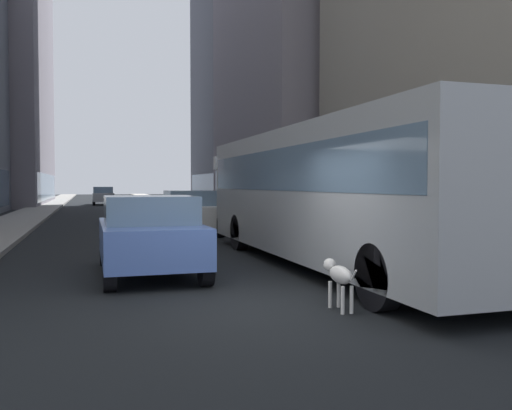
{
  "coord_description": "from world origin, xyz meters",
  "views": [
    {
      "loc": [
        -2.36,
        -7.79,
        1.86
      ],
      "look_at": [
        1.12,
        3.52,
        1.4
      ],
      "focal_mm": 38.02,
      "sensor_mm": 36.0,
      "label": 1
    }
  ],
  "objects_px": {
    "transit_bus": "(329,188)",
    "car_silver_sedan": "(103,196)",
    "car_white_van": "(189,212)",
    "traffic_light_near": "(490,154)",
    "dalmatian_dog": "(339,275)",
    "pedestrian_with_handbag": "(374,213)",
    "car_blue_hatchback": "(150,235)"
  },
  "relations": [
    {
      "from": "car_white_van",
      "to": "pedestrian_with_handbag",
      "type": "relative_size",
      "value": 2.51
    },
    {
      "from": "car_silver_sedan",
      "to": "car_blue_hatchback",
      "type": "bearing_deg",
      "value": -90.0
    },
    {
      "from": "car_silver_sedan",
      "to": "traffic_light_near",
      "type": "bearing_deg",
      "value": -81.78
    },
    {
      "from": "car_blue_hatchback",
      "to": "car_white_van",
      "type": "bearing_deg",
      "value": 74.92
    },
    {
      "from": "car_white_van",
      "to": "traffic_light_near",
      "type": "bearing_deg",
      "value": -72.22
    },
    {
      "from": "dalmatian_dog",
      "to": "traffic_light_near",
      "type": "bearing_deg",
      "value": 18.95
    },
    {
      "from": "car_white_van",
      "to": "car_blue_hatchback",
      "type": "distance_m",
      "value": 9.22
    },
    {
      "from": "transit_bus",
      "to": "car_blue_hatchback",
      "type": "bearing_deg",
      "value": 179.92
    },
    {
      "from": "pedestrian_with_handbag",
      "to": "car_silver_sedan",
      "type": "bearing_deg",
      "value": 100.47
    },
    {
      "from": "car_white_van",
      "to": "car_silver_sedan",
      "type": "bearing_deg",
      "value": 94.47
    },
    {
      "from": "transit_bus",
      "to": "car_white_van",
      "type": "relative_size",
      "value": 2.72
    },
    {
      "from": "car_white_van",
      "to": "car_silver_sedan",
      "type": "relative_size",
      "value": 0.91
    },
    {
      "from": "transit_bus",
      "to": "car_white_van",
      "type": "height_order",
      "value": "transit_bus"
    },
    {
      "from": "car_white_van",
      "to": "transit_bus",
      "type": "bearing_deg",
      "value": -79.82
    },
    {
      "from": "car_white_van",
      "to": "dalmatian_dog",
      "type": "xyz_separation_m",
      "value": [
        -0.06,
        -12.83,
        -0.31
      ]
    },
    {
      "from": "car_blue_hatchback",
      "to": "car_silver_sedan",
      "type": "relative_size",
      "value": 0.86
    },
    {
      "from": "dalmatian_dog",
      "to": "pedestrian_with_handbag",
      "type": "distance_m",
      "value": 8.16
    },
    {
      "from": "car_blue_hatchback",
      "to": "car_silver_sedan",
      "type": "bearing_deg",
      "value": 90.0
    },
    {
      "from": "transit_bus",
      "to": "pedestrian_with_handbag",
      "type": "bearing_deg",
      "value": 46.26
    },
    {
      "from": "car_white_van",
      "to": "car_blue_hatchback",
      "type": "height_order",
      "value": "same"
    },
    {
      "from": "car_blue_hatchback",
      "to": "car_silver_sedan",
      "type": "distance_m",
      "value": 39.58
    },
    {
      "from": "car_silver_sedan",
      "to": "dalmatian_dog",
      "type": "relative_size",
      "value": 4.85
    },
    {
      "from": "car_blue_hatchback",
      "to": "dalmatian_dog",
      "type": "xyz_separation_m",
      "value": [
        2.34,
        -3.92,
        -0.31
      ]
    },
    {
      "from": "car_silver_sedan",
      "to": "transit_bus",
      "type": "bearing_deg",
      "value": -84.23
    },
    {
      "from": "car_white_van",
      "to": "dalmatian_dog",
      "type": "distance_m",
      "value": 12.83
    },
    {
      "from": "car_blue_hatchback",
      "to": "transit_bus",
      "type": "bearing_deg",
      "value": -0.08
    },
    {
      "from": "dalmatian_dog",
      "to": "pedestrian_with_handbag",
      "type": "height_order",
      "value": "pedestrian_with_handbag"
    },
    {
      "from": "pedestrian_with_handbag",
      "to": "traffic_light_near",
      "type": "relative_size",
      "value": 0.5
    },
    {
      "from": "traffic_light_near",
      "to": "car_blue_hatchback",
      "type": "bearing_deg",
      "value": 156.65
    },
    {
      "from": "car_blue_hatchback",
      "to": "pedestrian_with_handbag",
      "type": "relative_size",
      "value": 2.37
    },
    {
      "from": "transit_bus",
      "to": "car_silver_sedan",
      "type": "height_order",
      "value": "transit_bus"
    },
    {
      "from": "transit_bus",
      "to": "dalmatian_dog",
      "type": "xyz_separation_m",
      "value": [
        -1.66,
        -3.92,
        -1.26
      ]
    }
  ]
}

